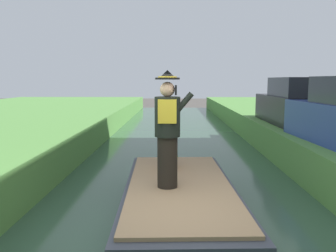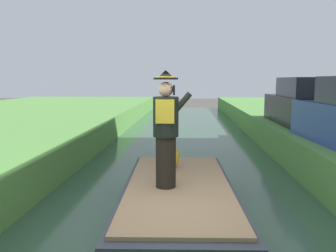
% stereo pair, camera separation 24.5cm
% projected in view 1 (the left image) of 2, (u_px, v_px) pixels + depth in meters
% --- Properties ---
extents(canal_water, '(5.35, 48.00, 0.10)m').
position_uv_depth(canal_water, '(181.00, 251.00, 4.71)').
color(canal_water, '#33513D').
rests_on(canal_water, ground).
extents(boat, '(1.96, 4.27, 0.61)m').
position_uv_depth(boat, '(180.00, 201.00, 5.64)').
color(boat, '#333842').
rests_on(boat, canal_water).
extents(person_pirate, '(0.61, 0.42, 1.85)m').
position_uv_depth(person_pirate, '(168.00, 130.00, 5.29)').
color(person_pirate, black).
rests_on(person_pirate, boat).
extents(parrot_plush, '(0.36, 0.35, 0.57)m').
position_uv_depth(parrot_plush, '(168.00, 155.00, 6.60)').
color(parrot_plush, red).
rests_on(parrot_plush, boat).
extents(parked_car_dark, '(1.72, 4.01, 1.50)m').
position_uv_depth(parked_car_dark, '(297.00, 104.00, 10.99)').
color(parked_car_dark, black).
rests_on(parked_car_dark, grass_bank_far).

